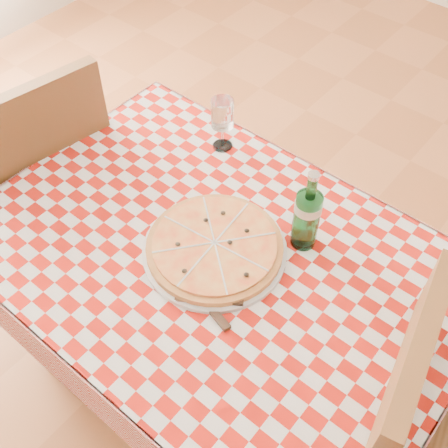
% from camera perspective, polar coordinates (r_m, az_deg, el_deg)
% --- Properties ---
extents(dining_table, '(1.20, 0.80, 0.75)m').
position_cam_1_polar(dining_table, '(1.56, -0.84, -5.43)').
color(dining_table, brown).
rests_on(dining_table, ground).
extents(tablecloth, '(1.30, 0.90, 0.01)m').
position_cam_1_polar(tablecloth, '(1.48, -0.88, -3.35)').
color(tablecloth, '#981109').
rests_on(tablecloth, dining_table).
extents(chair_near, '(0.53, 0.53, 0.99)m').
position_cam_1_polar(chair_near, '(1.53, 19.60, -19.89)').
color(chair_near, brown).
rests_on(chair_near, ground).
extents(chair_far, '(0.52, 0.52, 1.00)m').
position_cam_1_polar(chair_far, '(2.03, -18.02, 4.63)').
color(chair_far, brown).
rests_on(chair_far, ground).
extents(pizza_plate, '(0.42, 0.42, 0.05)m').
position_cam_1_polar(pizza_plate, '(1.46, -0.96, -2.26)').
color(pizza_plate, '#C48341').
rests_on(pizza_plate, tablecloth).
extents(water_bottle, '(0.08, 0.08, 0.25)m').
position_cam_1_polar(water_bottle, '(1.42, 8.51, 1.42)').
color(water_bottle, '#175E26').
rests_on(water_bottle, tablecloth).
extents(wine_glass, '(0.08, 0.08, 0.17)m').
position_cam_1_polar(wine_glass, '(1.71, -0.16, 10.09)').
color(wine_glass, white).
rests_on(wine_glass, tablecloth).
extents(cutlery, '(0.28, 0.25, 0.03)m').
position_cam_1_polar(cutlery, '(1.38, -1.94, -7.75)').
color(cutlery, silver).
rests_on(cutlery, tablecloth).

